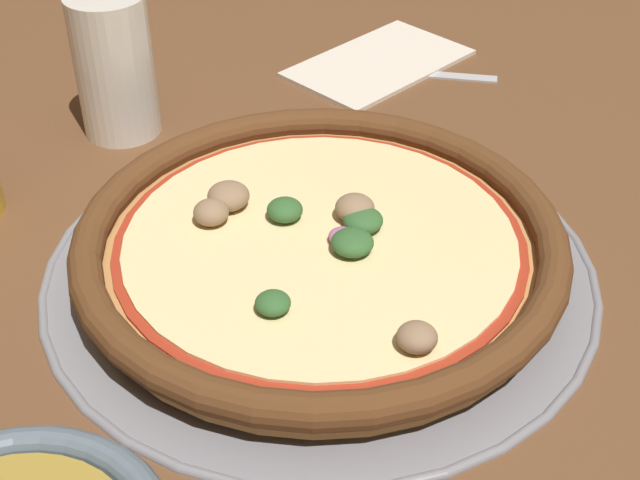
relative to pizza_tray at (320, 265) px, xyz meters
The scene contains 6 objects.
ground_plane 0.00m from the pizza_tray, ahead, with size 3.00×3.00×0.00m, color brown.
pizza_tray is the anchor object (origin of this frame).
pizza 0.02m from the pizza_tray, 166.06° to the left, with size 0.33×0.33×0.04m.
drinking_cup 0.25m from the pizza_tray, 110.49° to the left, with size 0.06×0.06×0.12m.
napkin 0.31m from the pizza_tray, 58.52° to the left, with size 0.20×0.16×0.01m.
fork 0.30m from the pizza_tray, 54.92° to the left, with size 0.15×0.10×0.00m.
Camera 1 is at (-0.17, -0.44, 0.38)m, focal length 50.00 mm.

